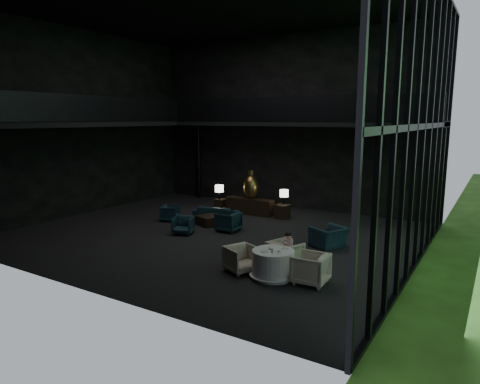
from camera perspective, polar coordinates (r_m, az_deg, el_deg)
The scene contains 35 objects.
floor at distance 15.89m, azimuth -3.45°, elevation -5.60°, with size 14.00×12.00×0.02m, color black.
ceiling at distance 15.78m, azimuth -3.78°, elevation 23.66°, with size 14.00×12.00×0.02m, color black.
wall_back at distance 20.52m, azimuth 6.22°, elevation 9.13°, with size 14.00×0.04×8.00m, color black.
wall_front at distance 10.98m, azimuth -22.16°, elevation 7.99°, with size 14.00×0.04×8.00m, color black.
wall_left at distance 20.19m, azimuth -20.26°, elevation 8.59°, with size 0.04×12.00×8.00m, color black.
curtain_wall at distance 12.66m, azimuth 23.33°, elevation 8.05°, with size 0.20×12.00×8.00m, color black, non-canonical shape.
mezzanine_left at distance 19.41m, azimuth -18.41°, elevation 8.67°, with size 2.00×12.00×0.25m, color black.
mezzanine_back at distance 19.19m, azimuth 7.65°, elevation 9.07°, with size 12.00×2.00×0.25m, color black.
railing_left at distance 18.66m, azimuth -16.50°, elevation 10.58°, with size 0.06×12.00×1.00m, color black.
railing_back at distance 18.29m, azimuth 6.39°, elevation 10.94°, with size 12.00×0.06×1.00m, color black.
column_nw at distance 22.98m, azimuth -5.55°, elevation 4.21°, with size 0.24×0.24×4.00m, color black.
column_ne at distance 17.15m, azimuth 17.78°, elevation 1.91°, with size 0.24×0.24×4.00m, color black.
console at distance 19.06m, azimuth 1.34°, elevation -1.91°, with size 2.20×0.50×0.70m, color black.
bronze_urn at distance 18.96m, azimuth 1.45°, elevation 0.74°, with size 0.67×0.67×1.25m.
side_table_left at distance 19.93m, azimuth -2.61°, elevation -1.66°, with size 0.47×0.47×0.52m, color black.
table_lamp_left at distance 19.73m, azimuth -2.78°, elevation 0.39°, with size 0.40×0.40×0.66m.
side_table_right at distance 18.33m, azimuth 5.66°, elevation -2.60°, with size 0.54×0.54×0.59m, color black.
table_lamp_right at distance 18.32m, azimuth 5.90°, elevation -0.26°, with size 0.37×0.37×0.62m.
sofa at distance 18.14m, azimuth -3.24°, elevation -2.58°, with size 1.70×0.50×0.66m, color #1A2E35.
lounge_armchair_west at distance 18.01m, azimuth -9.26°, elevation -2.82°, with size 0.62×0.58×0.64m, color #1E3A3F.
lounge_armchair_east at distance 16.15m, azimuth -1.57°, elevation -3.78°, with size 0.82×0.77×0.85m, color black.
lounge_armchair_south at distance 15.91m, azimuth -7.60°, elevation -4.41°, with size 0.65×0.61×0.67m, color black.
window_armchair at distance 14.46m, azimuth 11.77°, elevation -5.51°, with size 1.03×0.67×0.90m, color black.
coffee_table at distance 17.18m, azimuth -4.11°, elevation -3.79°, with size 0.84×0.84×0.37m, color black.
dining_table at distance 11.61m, azimuth 4.43°, elevation -9.77°, with size 1.28×1.28×0.75m.
dining_chair_north at distance 12.35m, azimuth 6.04°, elevation -7.92°, with size 0.90×0.84×0.93m, color #9D9679.
dining_chair_east at distance 11.29m, azimuth 9.40°, elevation -9.62°, with size 0.94×0.88×0.97m, color tan.
dining_chair_west at distance 11.97m, azimuth 0.19°, elevation -8.68°, with size 0.81×0.76×0.84m, color #BCB6A8.
child at distance 12.33m, azimuth 6.45°, elevation -6.66°, with size 0.27×0.27×0.57m.
plate_a at distance 11.37m, azimuth 3.24°, elevation -7.91°, with size 0.21×0.21×0.01m, color white.
plate_b at distance 11.64m, azimuth 6.06°, elevation -7.51°, with size 0.20×0.20×0.01m, color white.
saucer at distance 11.22m, azimuth 5.33°, elevation -8.18°, with size 0.14×0.14×0.01m, color white.
coffee_cup at distance 11.30m, azimuth 5.24°, elevation -7.84°, with size 0.08×0.08×0.06m, color white.
cereal_bowl at distance 11.57m, azimuth 4.16°, elevation -7.44°, with size 0.15×0.15×0.08m, color white.
cream_pot at distance 11.28m, azimuth 4.29°, elevation -7.91°, with size 0.06×0.06×0.07m, color #99999E.
Camera 1 is at (8.84, -12.52, 4.20)m, focal length 32.00 mm.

